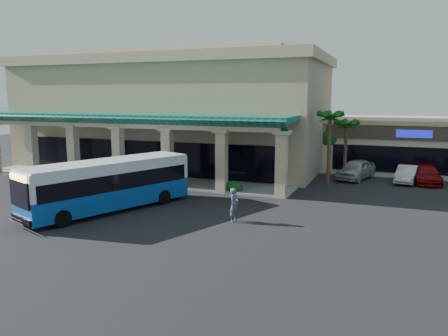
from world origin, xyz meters
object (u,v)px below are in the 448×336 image
at_px(pedestrian, 234,205).
at_px(car_red, 426,174).
at_px(car_silver, 356,169).
at_px(car_white, 407,174).
at_px(transit_bus, 109,186).

xyz_separation_m(pedestrian, car_red, (11.09, 16.40, -0.26)).
xyz_separation_m(car_silver, car_red, (5.60, 0.36, -0.14)).
relative_size(pedestrian, car_silver, 0.39).
bearing_deg(car_white, car_silver, -170.86).
xyz_separation_m(car_silver, car_white, (4.11, -0.03, -0.15)).
height_order(car_silver, car_red, car_silver).
relative_size(car_silver, car_white, 1.17).
bearing_deg(car_white, car_red, 24.28).
xyz_separation_m(pedestrian, car_silver, (5.48, 16.04, -0.12)).
height_order(car_silver, car_white, car_silver).
relative_size(car_white, car_red, 0.88).
bearing_deg(pedestrian, car_red, -25.18).
bearing_deg(pedestrian, car_silver, -9.98).
bearing_deg(pedestrian, transit_bus, 102.55).
height_order(transit_bus, car_red, transit_bus).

